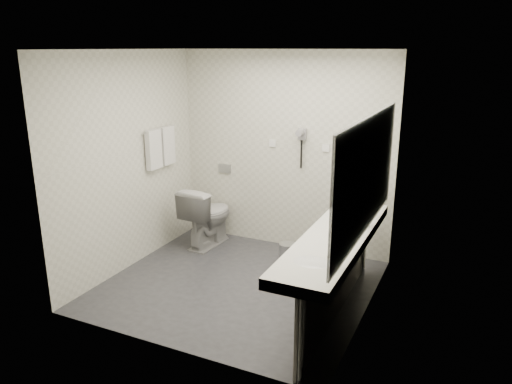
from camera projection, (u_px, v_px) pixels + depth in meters
The scene contains 31 objects.
floor at pixel (238, 285), 5.39m from camera, with size 2.80×2.80×0.00m, color #2E2F34.
ceiling at pixel (235, 49), 4.68m from camera, with size 2.80×2.80×0.00m, color silver.
wall_back at pixel (284, 152), 6.17m from camera, with size 2.80×2.80×0.00m, color beige.
wall_front at pixel (162, 213), 3.91m from camera, with size 2.80×2.80×0.00m, color beige.
wall_left at pixel (128, 162), 5.61m from camera, with size 2.60×2.60×0.00m, color beige.
wall_right at pixel (373, 192), 4.47m from camera, with size 2.60×2.60×0.00m, color beige.
vanity_counter at pixel (335, 240), 4.54m from camera, with size 0.55×2.20×0.10m, color silver.
vanity_panel at pixel (336, 282), 4.65m from camera, with size 0.03×2.15×0.75m, color gray.
vanity_post_near at pixel (301, 340), 3.73m from camera, with size 0.06×0.06×0.75m, color silver.
vanity_post_far at pixel (364, 244), 5.54m from camera, with size 0.06×0.06×0.75m, color silver.
mirror at pixel (368, 175), 4.25m from camera, with size 0.02×2.20×1.05m, color #B2BCC6.
basin_near at pixel (313, 264), 3.96m from camera, with size 0.40×0.31×0.05m, color white.
basin_far at pixel (353, 216), 5.09m from camera, with size 0.40×0.31×0.05m, color white.
faucet_near at pixel (336, 258), 3.86m from camera, with size 0.04×0.04×0.15m, color silver.
faucet_far at pixel (372, 210), 4.99m from camera, with size 0.04×0.04×0.15m, color silver.
soap_bottle_a at pixel (345, 228), 4.56m from camera, with size 0.05×0.05×0.11m, color beige.
soap_bottle_b at pixel (352, 226), 4.63m from camera, with size 0.07×0.07×0.09m, color beige.
glass_left at pixel (359, 222), 4.70m from camera, with size 0.06×0.06×0.10m, color silver.
glass_right at pixel (367, 220), 4.74m from camera, with size 0.07×0.07×0.12m, color silver.
toilet at pixel (208, 216), 6.40m from camera, with size 0.45×0.79×0.80m, color white.
flush_plate at pixel (225, 168), 6.59m from camera, with size 0.18×0.02×0.12m, color #B2B5BA.
pedal_bin at pixel (287, 255), 5.82m from camera, with size 0.20×0.20×0.27m, color #B2B5BA.
bin_lid at pixel (287, 244), 5.78m from camera, with size 0.20×0.20×0.01m, color #B2B5BA.
towel_rail at pixel (159, 130), 5.98m from camera, with size 0.02×0.02×0.62m, color silver.
towel_near at pixel (154, 149), 5.92m from camera, with size 0.07×0.24×0.48m, color silver.
towel_far at pixel (167, 145), 6.16m from camera, with size 0.07×0.24×0.48m, color silver.
dryer_cradle at pixel (302, 134), 5.97m from camera, with size 0.10×0.04×0.14m, color gray.
dryer_barrel at pixel (300, 133), 5.90m from camera, with size 0.08×0.08×0.14m, color gray.
dryer_cord at pixel (301, 154), 6.03m from camera, with size 0.02×0.02×0.35m, color black.
switch_plate_a at pixel (273, 143), 6.19m from camera, with size 0.09×0.02×0.09m, color white.
switch_plate_b at pixel (326, 148), 5.90m from camera, with size 0.09×0.02×0.09m, color white.
Camera 1 is at (2.25, -4.33, 2.52)m, focal length 34.32 mm.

